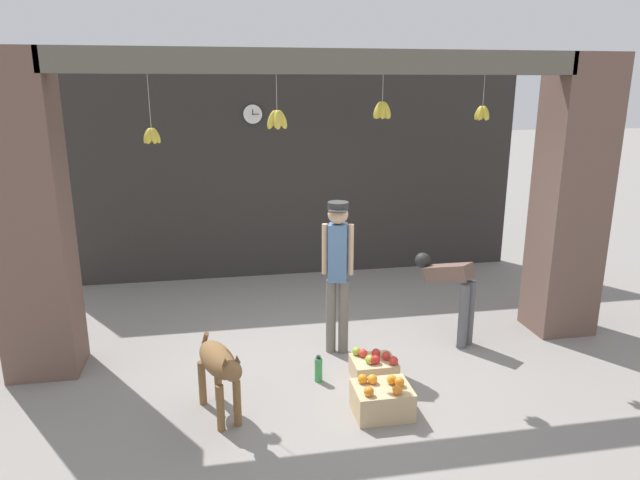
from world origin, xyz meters
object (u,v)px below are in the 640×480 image
Objects in this scene: shopkeeper at (338,265)px; worker_stooping at (452,288)px; fruit_crate_oranges at (382,399)px; wall_clock at (253,114)px; dog at (219,365)px; water_bottle at (318,369)px; fruit_crate_apples at (374,367)px.

shopkeeper is 1.42m from worker_stooping.
wall_clock is at bearing 101.39° from fruit_crate_oranges.
shopkeeper is at bearing 110.58° from dog.
worker_stooping is (1.36, 0.05, -0.37)m from shopkeeper.
wall_clock is (-2.05, 2.76, 1.84)m from worker_stooping.
worker_stooping is at bearing 21.65° from water_bottle.
water_bottle is at bearing 124.28° from fruit_crate_oranges.
dog is at bearing 166.02° from worker_stooping.
fruit_crate_oranges is (-1.22, -1.36, -0.51)m from worker_stooping.
worker_stooping is 2.25× the size of fruit_crate_apples.
worker_stooping is 3.41× the size of wall_clock.
shopkeeper reaches higher than fruit_crate_oranges.
dog is 1.76× the size of fruit_crate_oranges.
worker_stooping is at bearing -53.38° from wall_clock.
worker_stooping is at bearing 48.00° from fruit_crate_oranges.
dog is 1.51m from fruit_crate_oranges.
fruit_crate_oranges is at bearing 62.30° from dog.
fruit_crate_oranges is at bearing -169.12° from worker_stooping.
fruit_crate_oranges is (1.45, -0.22, -0.36)m from dog.
shopkeeper is 3.24m from wall_clock.
fruit_crate_apples is at bearing 175.20° from worker_stooping.
fruit_crate_apples is at bearing 86.33° from dog.
fruit_crate_oranges reaches higher than water_bottle.
dog is 3.13× the size of wall_clock.
fruit_crate_oranges is at bearing 112.19° from shopkeeper.
fruit_crate_oranges is at bearing -55.72° from water_bottle.
dog reaches higher than fruit_crate_apples.
shopkeeper reaches higher than worker_stooping.
wall_clock is (-0.68, 2.81, 1.47)m from shopkeeper.
shopkeeper is 5.91× the size of wall_clock.
shopkeeper reaches higher than water_bottle.
fruit_crate_oranges is 1.18× the size of fruit_crate_apples.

